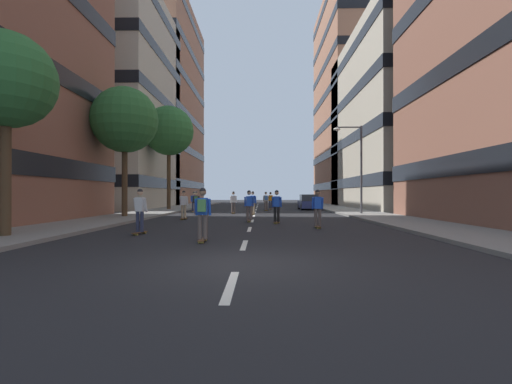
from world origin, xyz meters
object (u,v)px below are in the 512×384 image
at_px(skater_1, 184,204).
at_px(skater_6, 233,201).
at_px(skater_5, 194,201).
at_px(parked_car_near, 308,203).
at_px(skater_0, 249,204).
at_px(skater_11, 318,207).
at_px(street_tree_mid, 125,120).
at_px(skater_2, 140,209).
at_px(skater_4, 253,201).
at_px(skater_8, 203,211).
at_px(skater_3, 270,200).
at_px(street_tree_far, 6,81).
at_px(skater_10, 196,201).
at_px(skater_9, 266,200).
at_px(street_tree_near, 169,131).
at_px(skater_7, 277,205).
at_px(streetlamp_right, 356,159).

bearing_deg(skater_1, skater_6, 70.27).
xyz_separation_m(skater_5, skater_6, (3.69, -2.72, 0.00)).
height_order(parked_car_near, skater_6, skater_6).
bearing_deg(skater_0, parked_car_near, 71.62).
bearing_deg(skater_11, street_tree_mid, 149.82).
distance_m(skater_0, skater_2, 7.55).
bearing_deg(skater_4, skater_8, -94.58).
bearing_deg(skater_5, parked_car_near, 24.73).
relative_size(skater_3, skater_11, 1.00).
relative_size(street_tree_mid, street_tree_far, 1.18).
bearing_deg(skater_0, skater_10, 121.67).
xyz_separation_m(street_tree_far, skater_9, (9.29, 21.80, -4.47)).
bearing_deg(skater_1, street_tree_far, -112.77).
distance_m(skater_1, skater_2, 8.16).
relative_size(street_tree_far, skater_8, 3.97).
distance_m(street_tree_near, skater_2, 22.09).
bearing_deg(skater_9, skater_0, -94.67).
bearing_deg(skater_5, street_tree_near, 136.03).
bearing_deg(skater_4, skater_1, -127.42).
relative_size(skater_2, skater_7, 1.00).
height_order(street_tree_mid, skater_0, street_tree_mid).
relative_size(street_tree_far, streetlamp_right, 1.09).
height_order(street_tree_near, street_tree_far, street_tree_near).
bearing_deg(skater_1, skater_0, -23.54).
height_order(skater_5, skater_6, same).
distance_m(street_tree_mid, skater_7, 11.78).
height_order(skater_6, skater_11, same).
xyz_separation_m(parked_car_near, streetlamp_right, (2.31, -9.66, 3.44)).
height_order(skater_4, skater_6, same).
relative_size(parked_car_near, street_tree_mid, 0.53).
bearing_deg(street_tree_far, streetlamp_right, 42.81).
height_order(parked_car_near, skater_0, skater_0).
distance_m(streetlamp_right, skater_7, 10.48).
distance_m(skater_4, skater_10, 4.25).
height_order(streetlamp_right, skater_6, streetlamp_right).
xyz_separation_m(skater_2, skater_7, (5.53, 5.32, 0.00)).
relative_size(skater_8, skater_11, 1.00).
xyz_separation_m(skater_0, skater_1, (-4.06, 1.77, 0.00)).
relative_size(parked_car_near, skater_0, 2.47).
bearing_deg(skater_4, skater_7, -79.78).
distance_m(skater_3, skater_11, 20.53).
bearing_deg(skater_5, skater_11, -60.56).
bearing_deg(skater_6, skater_4, -45.97).
xyz_separation_m(skater_0, skater_2, (-4.03, -6.39, 0.00)).
bearing_deg(skater_2, skater_4, 73.28).
relative_size(skater_5, skater_9, 1.00).
xyz_separation_m(streetlamp_right, skater_7, (-6.24, -7.80, -3.15)).
height_order(skater_2, skater_11, same).
relative_size(skater_3, skater_6, 1.00).
relative_size(street_tree_far, skater_10, 3.97).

